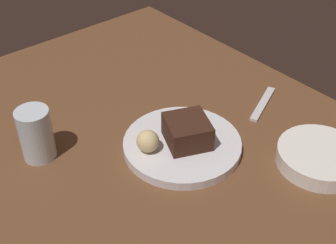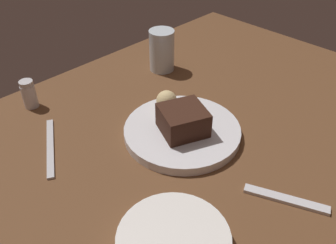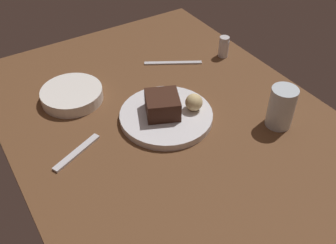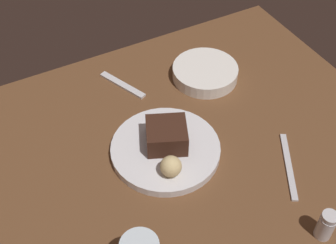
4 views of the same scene
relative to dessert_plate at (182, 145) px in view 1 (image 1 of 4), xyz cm
name	(u,v)px [view 1 (image 1 of 4)]	position (x,y,z in cm)	size (l,w,h in cm)	color
dining_table	(169,147)	(3.54, 0.67, -2.51)	(120.00, 84.00, 3.00)	brown
dessert_plate	(182,145)	(0.00, 0.00, 0.00)	(25.52, 25.52, 2.03)	silver
chocolate_cake_slice	(187,131)	(-0.68, -0.74, 3.78)	(9.21, 8.84, 5.54)	#381E14
bread_roll	(148,141)	(2.53, 7.35, 3.41)	(4.79, 4.79, 4.79)	#DBC184
water_glass	(36,134)	(17.90, 24.56, 4.77)	(7.00, 7.00, 11.57)	silver
side_bowl	(320,157)	(-21.95, -18.58, 0.73)	(17.79, 17.79, 3.49)	white
dessert_spoon	(263,104)	(-0.53, -25.97, -0.66)	(15.00, 1.80, 0.70)	silver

